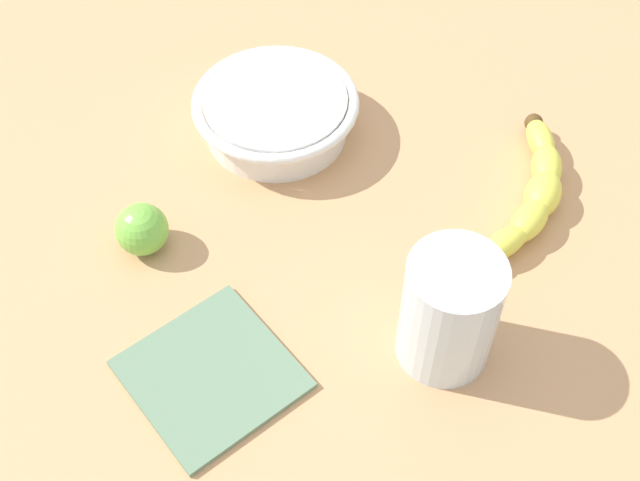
{
  "coord_description": "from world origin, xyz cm",
  "views": [
    {
      "loc": [
        47.39,
        25.81,
        69.37
      ],
      "look_at": [
        5.32,
        -1.36,
        5.0
      ],
      "focal_mm": 47.12,
      "sensor_mm": 36.0,
      "label": 1
    }
  ],
  "objects_px": {
    "banana": "(534,192)",
    "lime_fruit": "(142,229)",
    "ceramic_bowl": "(276,112)",
    "smoothie_glass": "(449,313)"
  },
  "relations": [
    {
      "from": "smoothie_glass",
      "to": "lime_fruit",
      "type": "bearing_deg",
      "value": -79.62
    },
    {
      "from": "banana",
      "to": "lime_fruit",
      "type": "height_order",
      "value": "lime_fruit"
    },
    {
      "from": "banana",
      "to": "smoothie_glass",
      "type": "xyz_separation_m",
      "value": [
        0.2,
        0.0,
        0.04
      ]
    },
    {
      "from": "smoothie_glass",
      "to": "lime_fruit",
      "type": "distance_m",
      "value": 0.31
    },
    {
      "from": "banana",
      "to": "smoothie_glass",
      "type": "relative_size",
      "value": 1.78
    },
    {
      "from": "lime_fruit",
      "to": "smoothie_glass",
      "type": "bearing_deg",
      "value": 100.38
    },
    {
      "from": "ceramic_bowl",
      "to": "banana",
      "type": "bearing_deg",
      "value": 101.23
    },
    {
      "from": "banana",
      "to": "smoothie_glass",
      "type": "height_order",
      "value": "smoothie_glass"
    },
    {
      "from": "banana",
      "to": "lime_fruit",
      "type": "relative_size",
      "value": 4.11
    },
    {
      "from": "ceramic_bowl",
      "to": "lime_fruit",
      "type": "bearing_deg",
      "value": -5.09
    }
  ]
}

